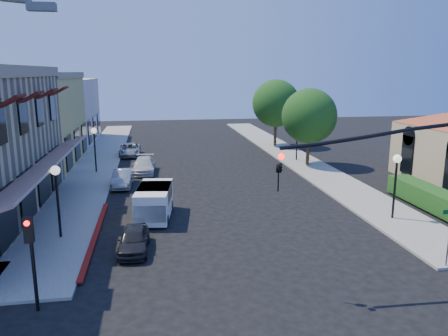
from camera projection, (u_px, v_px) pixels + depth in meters
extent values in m
plane|color=black|center=(283.00, 313.00, 14.35)|extent=(120.00, 120.00, 0.00)
cube|color=gray|center=(100.00, 160.00, 38.98)|extent=(3.50, 50.00, 0.12)
cube|color=gray|center=(289.00, 154.00, 41.74)|extent=(3.50, 50.00, 0.12)
cube|color=maroon|center=(96.00, 237.00, 20.97)|extent=(0.25, 10.00, 0.06)
cube|color=tan|center=(15.00, 71.00, 21.59)|extent=(0.50, 18.20, 0.60)
cube|color=#561416|center=(46.00, 164.00, 22.78)|extent=(1.75, 17.00, 0.67)
cube|color=#521510|center=(10.00, 101.00, 18.50)|extent=(1.02, 1.50, 0.60)
cube|color=#521510|center=(31.00, 97.00, 21.78)|extent=(1.02, 1.50, 0.60)
cube|color=#521510|center=(47.00, 94.00, 25.05)|extent=(1.02, 1.50, 0.60)
cube|color=#521510|center=(59.00, 91.00, 28.33)|extent=(1.02, 1.50, 0.60)
cube|color=black|center=(6.00, 217.00, 19.01)|extent=(0.12, 2.60, 2.60)
cube|color=black|center=(28.00, 195.00, 22.28)|extent=(0.12, 2.60, 2.60)
cube|color=black|center=(43.00, 179.00, 25.56)|extent=(0.12, 2.60, 2.60)
cube|color=black|center=(56.00, 167.00, 28.84)|extent=(0.12, 2.60, 2.60)
cube|color=tan|center=(12.00, 121.00, 36.14)|extent=(10.00, 12.00, 7.60)
cube|color=beige|center=(46.00, 112.00, 47.77)|extent=(10.00, 12.00, 7.00)
cube|color=black|center=(407.00, 155.00, 32.15)|extent=(0.12, 1.40, 2.80)
cube|color=#1E4F16|center=(435.00, 211.00, 24.88)|extent=(1.40, 8.00, 1.10)
cylinder|color=#372816|center=(308.00, 153.00, 36.72)|extent=(0.28, 0.28, 2.10)
sphere|color=#1E4F16|center=(309.00, 116.00, 36.04)|extent=(4.56, 4.56, 4.56)
cylinder|color=#372816|center=(275.00, 136.00, 46.33)|extent=(0.28, 0.28, 2.27)
sphere|color=#1E4F16|center=(276.00, 103.00, 45.60)|extent=(4.94, 4.94, 4.94)
cylinder|color=black|center=(388.00, 135.00, 15.24)|extent=(7.80, 0.14, 0.14)
imported|color=black|center=(279.00, 164.00, 14.82)|extent=(0.20, 0.16, 1.00)
sphere|color=#FF0C0C|center=(281.00, 157.00, 14.58)|extent=(0.22, 0.22, 0.22)
cylinder|color=black|center=(34.00, 269.00, 14.21)|extent=(0.12, 0.12, 3.00)
cube|color=black|center=(28.00, 230.00, 13.77)|extent=(0.28, 0.22, 0.85)
sphere|color=#FF0C0C|center=(27.00, 223.00, 13.60)|extent=(0.18, 0.18, 0.18)
cube|color=#595B5E|center=(42.00, 7.00, 9.46)|extent=(0.60, 0.25, 0.18)
cylinder|color=black|center=(58.00, 207.00, 20.37)|extent=(0.12, 0.12, 3.20)
sphere|color=white|center=(55.00, 170.00, 20.00)|extent=(0.44, 0.44, 0.44)
cylinder|color=black|center=(95.00, 153.00, 33.87)|extent=(0.12, 0.12, 3.20)
sphere|color=white|center=(94.00, 131.00, 33.49)|extent=(0.44, 0.44, 0.44)
cylinder|color=black|center=(394.00, 191.00, 23.06)|extent=(0.12, 0.12, 3.20)
sphere|color=white|center=(397.00, 159.00, 22.68)|extent=(0.44, 0.44, 0.44)
cylinder|color=black|center=(297.00, 143.00, 38.48)|extent=(0.12, 0.12, 3.20)
sphere|color=white|center=(298.00, 124.00, 38.10)|extent=(0.44, 0.44, 0.44)
cube|color=white|center=(154.00, 201.00, 23.56)|extent=(2.18, 4.08, 1.59)
cube|color=white|center=(150.00, 213.00, 21.94)|extent=(1.69, 0.74, 0.89)
cube|color=black|center=(151.00, 202.00, 22.15)|extent=(1.50, 0.29, 0.80)
cube|color=black|center=(155.00, 193.00, 23.74)|extent=(1.99, 2.50, 0.80)
cylinder|color=black|center=(137.00, 221.00, 22.38)|extent=(0.30, 0.61, 0.58)
cylinder|color=black|center=(144.00, 205.00, 24.97)|extent=(0.30, 0.61, 0.58)
cylinder|color=black|center=(166.00, 221.00, 22.43)|extent=(0.30, 0.61, 0.58)
cylinder|color=black|center=(171.00, 205.00, 25.02)|extent=(0.30, 0.61, 0.58)
imported|color=black|center=(134.00, 240.00, 19.23)|extent=(1.43, 3.22, 1.07)
imported|color=#97999C|center=(123.00, 178.00, 30.07)|extent=(1.42, 3.63, 1.18)
imported|color=silver|center=(144.00, 165.00, 34.22)|extent=(1.85, 4.17, 1.19)
imported|color=#929496|center=(130.00, 150.00, 41.12)|extent=(1.96, 4.21, 1.17)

